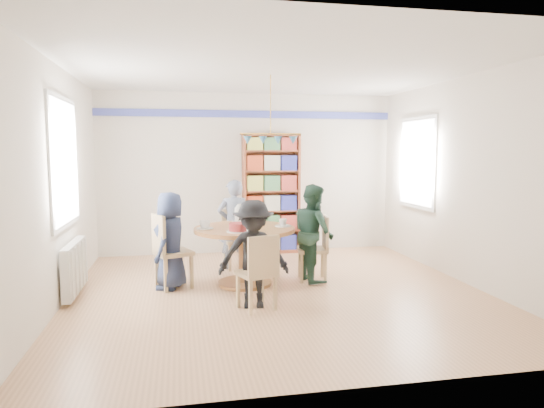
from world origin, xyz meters
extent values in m
plane|color=tan|center=(0.00, 0.00, 0.00)|extent=(5.00, 5.00, 0.00)
plane|color=white|center=(0.00, 0.00, 2.70)|extent=(5.00, 5.00, 0.00)
plane|color=silver|center=(0.00, 2.50, 1.35)|extent=(5.00, 0.00, 5.00)
plane|color=silver|center=(0.00, -2.50, 1.35)|extent=(5.00, 0.00, 5.00)
plane|color=silver|center=(-2.50, 0.00, 1.35)|extent=(0.00, 5.00, 5.00)
plane|color=silver|center=(2.50, 0.00, 1.35)|extent=(0.00, 5.00, 5.00)
cube|color=#353D93|center=(0.00, 2.48, 2.35)|extent=(5.00, 0.02, 0.12)
cube|color=white|center=(-2.48, 0.30, 1.60)|extent=(0.03, 1.32, 1.52)
cube|color=white|center=(-2.46, 0.30, 1.60)|extent=(0.01, 1.20, 1.40)
cube|color=white|center=(2.48, 1.30, 1.55)|extent=(0.03, 1.12, 1.42)
cube|color=white|center=(2.46, 1.30, 1.55)|extent=(0.01, 1.00, 1.30)
cylinder|color=gold|center=(0.00, 0.50, 2.33)|extent=(0.01, 0.01, 0.75)
cylinder|color=gold|center=(0.00, 0.50, 1.95)|extent=(0.80, 0.02, 0.02)
cone|color=teal|center=(-0.30, 0.50, 1.87)|extent=(0.11, 0.11, 0.10)
cone|color=teal|center=(-0.10, 0.50, 1.87)|extent=(0.11, 0.11, 0.10)
cone|color=teal|center=(0.10, 0.50, 1.87)|extent=(0.11, 0.11, 0.10)
cone|color=teal|center=(0.30, 0.50, 1.87)|extent=(0.11, 0.11, 0.10)
cube|color=silver|center=(-2.42, 0.30, 0.35)|extent=(0.10, 1.00, 0.60)
cube|color=silver|center=(-2.36, -0.10, 0.35)|extent=(0.02, 0.06, 0.56)
cube|color=silver|center=(-2.36, 0.10, 0.35)|extent=(0.02, 0.06, 0.56)
cube|color=silver|center=(-2.36, 0.30, 0.35)|extent=(0.02, 0.06, 0.56)
cube|color=silver|center=(-2.36, 0.50, 0.35)|extent=(0.02, 0.06, 0.56)
cube|color=silver|center=(-2.36, 0.70, 0.35)|extent=(0.02, 0.06, 0.56)
cylinder|color=brown|center=(-0.36, 0.43, 0.72)|extent=(1.30, 1.30, 0.05)
cylinder|color=brown|center=(-0.36, 0.43, 0.35)|extent=(0.16, 0.16, 0.70)
cylinder|color=brown|center=(-0.36, 0.43, 0.02)|extent=(0.70, 0.70, 0.04)
cube|color=tan|center=(-1.26, 0.46, 0.45)|extent=(0.54, 0.54, 0.05)
cube|color=tan|center=(-1.44, 0.39, 0.70)|extent=(0.19, 0.40, 0.50)
cube|color=tan|center=(-1.04, 0.36, 0.21)|extent=(0.05, 0.05, 0.43)
cube|color=tan|center=(-1.16, 0.68, 0.21)|extent=(0.05, 0.05, 0.43)
cube|color=tan|center=(-1.36, 0.24, 0.21)|extent=(0.05, 0.05, 0.43)
cube|color=tan|center=(-1.48, 0.56, 0.21)|extent=(0.05, 0.05, 0.43)
cube|color=tan|center=(0.56, 0.47, 0.41)|extent=(0.44, 0.44, 0.05)
cube|color=tan|center=(0.74, 0.44, 0.64)|extent=(0.10, 0.39, 0.46)
cube|color=tan|center=(0.43, 0.64, 0.20)|extent=(0.04, 0.04, 0.39)
cube|color=tan|center=(0.39, 0.34, 0.20)|extent=(0.04, 0.04, 0.39)
cube|color=tan|center=(0.74, 0.60, 0.20)|extent=(0.04, 0.04, 0.39)
cube|color=tan|center=(0.69, 0.29, 0.20)|extent=(0.04, 0.04, 0.39)
cube|color=tan|center=(-0.34, 1.33, 0.41)|extent=(0.44, 0.44, 0.05)
cube|color=tan|center=(-0.37, 1.50, 0.64)|extent=(0.38, 0.09, 0.45)
cube|color=tan|center=(-0.47, 1.16, 0.20)|extent=(0.04, 0.04, 0.39)
cube|color=tan|center=(-0.17, 1.20, 0.20)|extent=(0.04, 0.04, 0.39)
cube|color=tan|center=(-0.52, 1.46, 0.20)|extent=(0.04, 0.04, 0.39)
cube|color=tan|center=(-0.22, 1.51, 0.20)|extent=(0.04, 0.04, 0.39)
cube|color=tan|center=(-0.36, -0.58, 0.40)|extent=(0.47, 0.47, 0.04)
cube|color=tan|center=(-0.31, -0.74, 0.62)|extent=(0.36, 0.15, 0.44)
cube|color=tan|center=(-0.27, -0.39, 0.19)|extent=(0.04, 0.04, 0.38)
cube|color=tan|center=(-0.55, -0.48, 0.19)|extent=(0.04, 0.04, 0.38)
cube|color=tan|center=(-0.17, -0.67, 0.19)|extent=(0.04, 0.04, 0.38)
cube|color=tan|center=(-0.46, -0.77, 0.19)|extent=(0.04, 0.04, 0.38)
imported|color=#1C243E|center=(-1.29, 0.43, 0.61)|extent=(0.57, 0.70, 1.22)
imported|color=#1A3529|center=(0.57, 0.45, 0.65)|extent=(0.57, 0.69, 1.30)
imported|color=gray|center=(-0.40, 1.32, 0.66)|extent=(0.49, 0.33, 1.32)
imported|color=black|center=(-0.38, -0.51, 0.60)|extent=(0.81, 0.52, 1.20)
cube|color=brown|center=(-0.10, 2.34, 1.01)|extent=(0.04, 0.29, 2.02)
cube|color=brown|center=(0.82, 2.34, 1.01)|extent=(0.04, 0.29, 2.02)
cube|color=brown|center=(0.36, 2.34, 2.00)|extent=(0.96, 0.29, 0.04)
cube|color=brown|center=(0.36, 2.34, 0.03)|extent=(0.96, 0.29, 0.06)
cube|color=brown|center=(0.36, 2.47, 1.01)|extent=(0.96, 0.02, 2.02)
cube|color=brown|center=(0.36, 2.34, 0.39)|extent=(0.91, 0.27, 0.02)
cube|color=brown|center=(0.36, 2.34, 0.72)|extent=(0.91, 0.27, 0.02)
cube|color=brown|center=(0.36, 2.34, 1.06)|extent=(0.91, 0.27, 0.02)
cube|color=brown|center=(0.36, 2.34, 1.40)|extent=(0.91, 0.27, 0.02)
cube|color=brown|center=(0.36, 2.34, 1.73)|extent=(0.91, 0.27, 0.02)
cube|color=maroon|center=(0.07, 2.32, 0.18)|extent=(0.27, 0.21, 0.25)
cube|color=beige|center=(0.36, 2.32, 0.18)|extent=(0.27, 0.21, 0.25)
cube|color=navy|center=(0.65, 2.32, 0.18)|extent=(0.27, 0.21, 0.25)
cube|color=#C9CC51|center=(0.07, 2.32, 0.52)|extent=(0.27, 0.21, 0.25)
cube|color=#3D6E44|center=(0.36, 2.32, 0.52)|extent=(0.27, 0.21, 0.25)
cube|color=maroon|center=(0.65, 2.32, 0.52)|extent=(0.27, 0.21, 0.25)
cube|color=maroon|center=(0.07, 2.32, 0.86)|extent=(0.27, 0.21, 0.25)
cube|color=beige|center=(0.36, 2.32, 0.86)|extent=(0.27, 0.21, 0.25)
cube|color=navy|center=(0.65, 2.32, 0.86)|extent=(0.27, 0.21, 0.25)
cube|color=#C9CC51|center=(0.07, 2.32, 1.20)|extent=(0.27, 0.21, 0.25)
cube|color=#3D6E44|center=(0.36, 2.32, 1.20)|extent=(0.27, 0.21, 0.25)
cube|color=maroon|center=(0.65, 2.32, 1.20)|extent=(0.27, 0.21, 0.25)
cube|color=maroon|center=(0.07, 2.32, 1.53)|extent=(0.27, 0.21, 0.25)
cube|color=beige|center=(0.36, 2.32, 1.53)|extent=(0.27, 0.21, 0.25)
cube|color=navy|center=(0.65, 2.32, 1.53)|extent=(0.27, 0.21, 0.25)
cube|color=#C9CC51|center=(0.07, 2.32, 1.85)|extent=(0.27, 0.21, 0.21)
cube|color=#3D6E44|center=(0.36, 2.32, 1.85)|extent=(0.27, 0.21, 0.21)
cube|color=maroon|center=(0.65, 2.32, 1.85)|extent=(0.27, 0.21, 0.21)
cylinder|color=white|center=(-0.41, 0.51, 0.88)|extent=(0.13, 0.13, 0.25)
sphere|color=white|center=(-0.41, 0.51, 1.00)|extent=(0.09, 0.09, 0.09)
cylinder|color=silver|center=(-0.23, 0.55, 0.90)|extent=(0.07, 0.07, 0.30)
cylinder|color=teal|center=(-0.23, 0.55, 1.06)|extent=(0.03, 0.03, 0.03)
cylinder|color=white|center=(-0.30, 0.72, 0.76)|extent=(0.32, 0.32, 0.01)
cylinder|color=maroon|center=(-0.30, 0.72, 0.81)|extent=(0.25, 0.25, 0.09)
cylinder|color=white|center=(-0.46, 0.11, 0.76)|extent=(0.32, 0.32, 0.01)
cylinder|color=maroon|center=(-0.46, 0.11, 0.81)|extent=(0.25, 0.25, 0.09)
cylinder|color=white|center=(-0.86, 0.42, 0.76)|extent=(0.21, 0.21, 0.01)
imported|color=white|center=(-0.86, 0.42, 0.80)|extent=(0.13, 0.13, 0.10)
cylinder|color=white|center=(0.15, 0.42, 0.76)|extent=(0.21, 0.21, 0.01)
imported|color=white|center=(0.15, 0.42, 0.80)|extent=(0.11, 0.11, 0.10)
cylinder|color=white|center=(-0.36, 0.93, 0.76)|extent=(0.21, 0.21, 0.01)
imported|color=white|center=(-0.36, 0.93, 0.80)|extent=(0.13, 0.13, 0.10)
cylinder|color=white|center=(-0.36, -0.08, 0.76)|extent=(0.21, 0.21, 0.01)
imported|color=white|center=(-0.36, -0.08, 0.80)|extent=(0.11, 0.11, 0.10)
camera|label=1|loc=(-1.18, -5.70, 1.72)|focal=32.00mm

